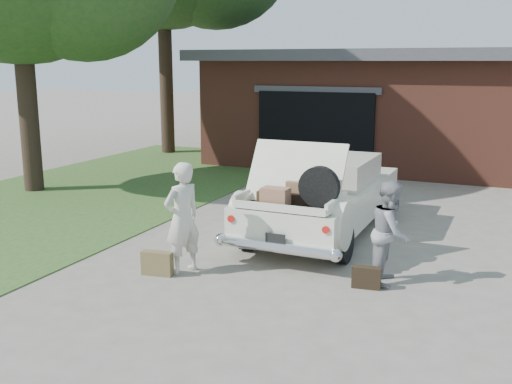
% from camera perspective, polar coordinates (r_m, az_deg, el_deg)
% --- Properties ---
extents(ground, '(90.00, 90.00, 0.00)m').
position_cam_1_polar(ground, '(8.61, -1.61, -7.96)').
color(ground, gray).
rests_on(ground, ground).
extents(grass_strip, '(6.00, 16.00, 0.02)m').
position_cam_1_polar(grass_strip, '(13.97, -16.98, -0.51)').
color(grass_strip, '#2D4C1E').
rests_on(grass_strip, ground).
extents(house, '(12.80, 7.80, 3.30)m').
position_cam_1_polar(house, '(18.98, 16.23, 7.88)').
color(house, brown).
rests_on(house, ground).
extents(sedan, '(1.84, 4.61, 1.77)m').
position_cam_1_polar(sedan, '(10.64, 6.48, -0.28)').
color(sedan, white).
rests_on(sedan, ground).
extents(woman_left, '(0.58, 0.69, 1.61)m').
position_cam_1_polar(woman_left, '(8.57, -7.04, -2.48)').
color(woman_left, beige).
rests_on(woman_left, ground).
extents(woman_right, '(0.57, 0.72, 1.42)m').
position_cam_1_polar(woman_right, '(8.37, 12.72, -3.75)').
color(woman_right, gray).
rests_on(woman_right, ground).
extents(suitcase_left, '(0.47, 0.21, 0.35)m').
position_cam_1_polar(suitcase_left, '(8.69, -9.39, -6.72)').
color(suitcase_left, olive).
rests_on(suitcase_left, ground).
extents(suitcase_right, '(0.40, 0.17, 0.30)m').
position_cam_1_polar(suitcase_right, '(8.24, 10.47, -8.02)').
color(suitcase_right, black).
rests_on(suitcase_right, ground).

